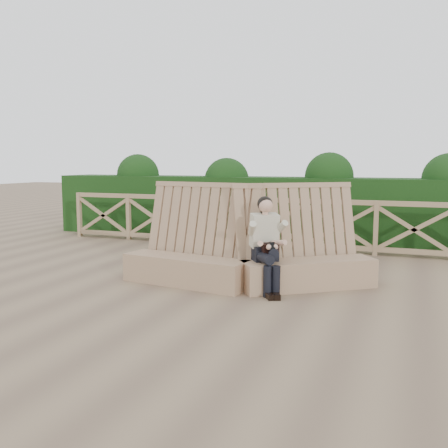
% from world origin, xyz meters
% --- Properties ---
extents(ground, '(60.00, 60.00, 0.00)m').
position_xyz_m(ground, '(0.00, 0.00, 0.00)').
color(ground, brown).
rests_on(ground, ground).
extents(bench, '(3.77, 1.82, 1.56)m').
position_xyz_m(bench, '(0.52, 0.26, 0.39)').
color(bench, '#957455').
rests_on(bench, ground).
extents(woman, '(0.67, 0.86, 1.37)m').
position_xyz_m(woman, '(0.89, 0.05, 0.73)').
color(woman, black).
rests_on(woman, ground).
extents(guardrail, '(10.10, 0.09, 1.10)m').
position_xyz_m(guardrail, '(0.00, 3.50, 0.55)').
color(guardrail, '#907853').
rests_on(guardrail, ground).
extents(hedge, '(12.00, 1.20, 1.50)m').
position_xyz_m(hedge, '(0.00, 4.70, 0.75)').
color(hedge, black).
rests_on(hedge, ground).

